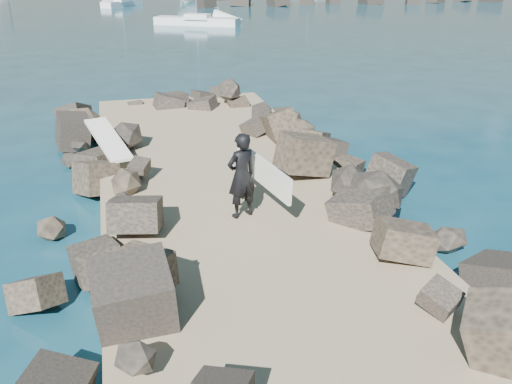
# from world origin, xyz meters

# --- Properties ---
(ground) EXTENTS (800.00, 800.00, 0.00)m
(ground) POSITION_xyz_m (0.00, 0.00, 0.00)
(ground) COLOR #0F384C
(ground) RESTS_ON ground
(jetty) EXTENTS (6.00, 26.00, 0.60)m
(jetty) POSITION_xyz_m (0.00, -2.00, 0.30)
(jetty) COLOR #8C7759
(jetty) RESTS_ON ground
(riprap_left) EXTENTS (2.60, 22.00, 1.00)m
(riprap_left) POSITION_xyz_m (-2.90, -1.50, 0.50)
(riprap_left) COLOR #272421
(riprap_left) RESTS_ON ground
(riprap_right) EXTENTS (2.60, 22.00, 1.00)m
(riprap_right) POSITION_xyz_m (2.90, -1.50, 0.50)
(riprap_right) COLOR black
(riprap_right) RESTS_ON ground
(surfboard_resting) EXTENTS (1.24, 2.48, 0.08)m
(surfboard_resting) POSITION_xyz_m (-2.73, 4.29, 1.04)
(surfboard_resting) COLOR white
(surfboard_resting) RESTS_ON riprap_left
(surfer_with_board) EXTENTS (1.15, 2.22, 1.83)m
(surfer_with_board) POSITION_xyz_m (-0.02, -0.12, 1.52)
(surfer_with_board) COLOR black
(surfer_with_board) RESTS_ON jetty
(sailboat_b) EXTENTS (4.93, 6.08, 7.86)m
(sailboat_b) POSITION_xyz_m (-0.35, 59.45, 0.35)
(sailboat_b) COLOR white
(sailboat_b) RESTS_ON ground
(sailboat_c) EXTENTS (7.14, 4.99, 8.78)m
(sailboat_c) POSITION_xyz_m (5.11, 39.11, 0.35)
(sailboat_c) COLOR white
(sailboat_c) RESTS_ON ground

